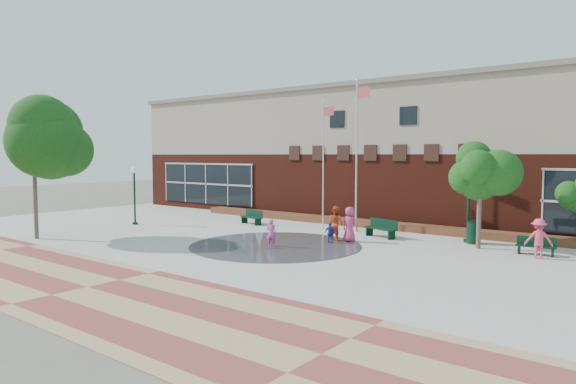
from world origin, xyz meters
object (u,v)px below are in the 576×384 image
Objects in this scene: flagpole_left at (324,158)px; trash_can at (474,232)px; flagpole_right at (357,147)px; bench_left at (251,220)px; tree_big_left at (33,132)px; child_splash at (271,233)px.

flagpole_left reaches higher than trash_can.
bench_left is (-6.96, -1.35, -4.60)m from flagpole_right.
flagpole_right is 8.45m from bench_left.
flagpole_right is (2.06, 0.35, 0.62)m from flagpole_left.
bench_left is 0.24× the size of tree_big_left.
child_splash is (-0.74, -6.82, -4.21)m from flagpole_right.
flagpole_left is at bearing 25.59° from bench_left.
tree_big_left is (-12.13, -12.62, 0.75)m from flagpole_right.
flagpole_right is 17.52m from tree_big_left.
flagpole_right is at bearing -115.29° from child_splash.
tree_big_left reaches higher than trash_can.
tree_big_left is 13.71m from child_splash.
flagpole_right is 8.05m from child_splash.
trash_can is at bearing -156.19° from child_splash.
flagpole_left is 9.50m from trash_can.
trash_can is 23.27m from tree_big_left.
child_splash is at bearing 26.98° from tree_big_left.
child_splash is (-7.43, -6.91, 0.08)m from trash_can.
trash_can is at bearing 19.99° from bench_left.
flagpole_right is at bearing -179.26° from trash_can.
bench_left is 1.41× the size of child_splash.
trash_can is (13.65, 1.44, 0.31)m from bench_left.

